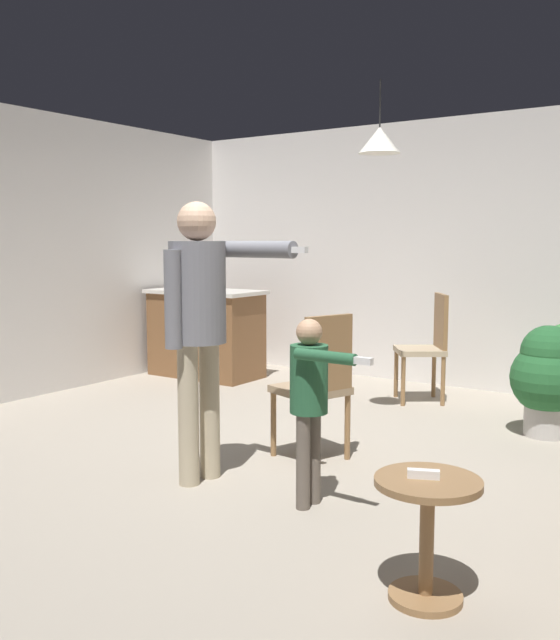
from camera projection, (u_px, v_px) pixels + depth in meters
The scene contains 11 objects.
ground at pixel (279, 470), 4.52m from camera, with size 7.68×7.68×0.00m, color #9E9384.
wall_back at pixel (458, 254), 7.00m from camera, with size 6.40×0.10×2.70m, color silver.
kitchen_counter at pixel (206, 333), 7.62m from camera, with size 1.26×0.66×0.95m.
side_table_by_couch at pixel (427, 524), 2.85m from camera, with size 0.44×0.44×0.52m.
person_adult at pixel (200, 310), 4.20m from camera, with size 0.86×0.50×1.72m.
person_child at pixel (310, 391), 3.84m from camera, with size 0.56×0.31×1.06m.
dining_chair_by_counter at pixel (428, 343), 6.41m from camera, with size 0.58×0.58×1.00m.
dining_chair_near_wall at pixel (317, 381), 4.67m from camera, with size 0.54×0.54×1.00m.
potted_plant_corner at pixel (548, 375), 5.27m from camera, with size 0.55×0.55×0.85m.
spare_remote_on_table at pixel (423, 474), 2.84m from camera, with size 0.04×0.13×0.04m, color white.
ceiling_light_pendant at pixel (380, 140), 5.33m from camera, with size 0.32×0.32×0.55m.
Camera 1 is at (2.48, -3.62, 1.48)m, focal length 39.12 mm.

